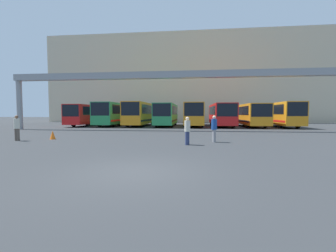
# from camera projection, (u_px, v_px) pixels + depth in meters

# --- Properties ---
(ground_plane) EXTENTS (200.00, 200.00, 0.00)m
(ground_plane) POSITION_uv_depth(u_px,v_px,m) (133.00, 172.00, 6.91)
(ground_plane) COLOR #2D3033
(building_backdrop) EXTENTS (56.57, 12.00, 17.79)m
(building_backdrop) POSITION_uv_depth(u_px,v_px,m) (185.00, 81.00, 49.57)
(building_backdrop) COLOR beige
(building_backdrop) RESTS_ON ground
(overhead_gantry) EXTENTS (36.33, 0.80, 6.20)m
(overhead_gantry) POSITION_uv_depth(u_px,v_px,m) (176.00, 80.00, 23.46)
(overhead_gantry) COLOR gray
(overhead_gantry) RESTS_ON ground
(bus_slot_0) EXTENTS (2.45, 11.68, 3.03)m
(bus_slot_0) POSITION_uv_depth(u_px,v_px,m) (91.00, 114.00, 34.15)
(bus_slot_0) COLOR red
(bus_slot_0) RESTS_ON ground
(bus_slot_1) EXTENTS (2.62, 11.60, 3.29)m
(bus_slot_1) POSITION_uv_depth(u_px,v_px,m) (116.00, 113.00, 33.68)
(bus_slot_1) COLOR #268C4C
(bus_slot_1) RESTS_ON ground
(bus_slot_2) EXTENTS (2.56, 11.10, 3.33)m
(bus_slot_2) POSITION_uv_depth(u_px,v_px,m) (141.00, 113.00, 33.00)
(bus_slot_2) COLOR orange
(bus_slot_2) RESTS_ON ground
(bus_slot_3) EXTENTS (2.46, 10.29, 3.13)m
(bus_slot_3) POSITION_uv_depth(u_px,v_px,m) (167.00, 114.00, 32.17)
(bus_slot_3) COLOR #268C4C
(bus_slot_3) RESTS_ON ground
(bus_slot_4) EXTENTS (2.54, 11.42, 3.21)m
(bus_slot_4) POSITION_uv_depth(u_px,v_px,m) (194.00, 113.00, 32.30)
(bus_slot_4) COLOR orange
(bus_slot_4) RESTS_ON ground
(bus_slot_5) EXTENTS (2.62, 11.69, 3.10)m
(bus_slot_5) POSITION_uv_depth(u_px,v_px,m) (221.00, 114.00, 32.00)
(bus_slot_5) COLOR red
(bus_slot_5) RESTS_ON ground
(bus_slot_6) EXTENTS (2.60, 10.74, 3.03)m
(bus_slot_6) POSITION_uv_depth(u_px,v_px,m) (250.00, 114.00, 31.11)
(bus_slot_6) COLOR orange
(bus_slot_6) RESTS_ON ground
(bus_slot_7) EXTENTS (2.43, 10.04, 3.22)m
(bus_slot_7) POSITION_uv_depth(u_px,v_px,m) (280.00, 113.00, 30.32)
(bus_slot_7) COLOR orange
(bus_slot_7) RESTS_ON ground
(pedestrian_near_left) EXTENTS (0.34, 0.34, 1.62)m
(pedestrian_near_left) POSITION_uv_depth(u_px,v_px,m) (187.00, 130.00, 12.95)
(pedestrian_near_left) COLOR navy
(pedestrian_near_left) RESTS_ON ground
(pedestrian_far_center) EXTENTS (0.35, 0.35, 1.69)m
(pedestrian_far_center) POSITION_uv_depth(u_px,v_px,m) (17.00, 127.00, 14.89)
(pedestrian_far_center) COLOR brown
(pedestrian_far_center) RESTS_ON ground
(pedestrian_near_center) EXTENTS (0.35, 0.35, 1.69)m
(pedestrian_near_center) POSITION_uv_depth(u_px,v_px,m) (214.00, 128.00, 14.16)
(pedestrian_near_center) COLOR gray
(pedestrian_near_center) RESTS_ON ground
(traffic_cone) EXTENTS (0.38, 0.38, 0.60)m
(traffic_cone) POSITION_uv_depth(u_px,v_px,m) (53.00, 135.00, 15.80)
(traffic_cone) COLOR orange
(traffic_cone) RESTS_ON ground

